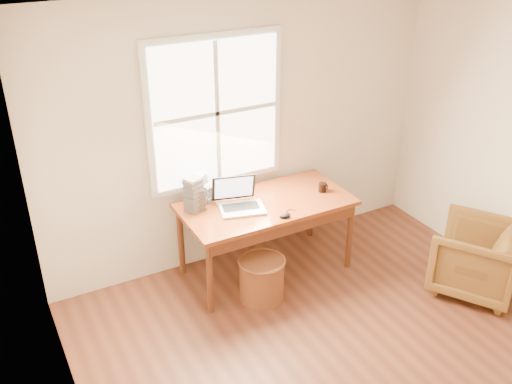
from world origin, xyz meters
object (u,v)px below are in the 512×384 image
at_px(armchair, 476,258).
at_px(coffee_mug, 323,187).
at_px(desk, 266,204).
at_px(cd_stack_a, 199,187).
at_px(laptop, 242,196).
at_px(wicker_stool, 262,279).

height_order(armchair, coffee_mug, coffee_mug).
distance_m(desk, cd_stack_a, 0.65).
distance_m(desk, laptop, 0.31).
height_order(laptop, cd_stack_a, laptop).
xyz_separation_m(wicker_stool, cd_stack_a, (-0.27, 0.72, 0.68)).
bearing_deg(coffee_mug, wicker_stool, -143.86).
height_order(armchair, cd_stack_a, cd_stack_a).
xyz_separation_m(desk, laptop, (-0.27, -0.03, 0.16)).
distance_m(wicker_stool, laptop, 0.78).
relative_size(armchair, laptop, 1.82).
distance_m(laptop, cd_stack_a, 0.46).
bearing_deg(laptop, coffee_mug, 12.76).
xyz_separation_m(armchair, cd_stack_a, (-2.08, 1.52, 0.54)).
bearing_deg(wicker_stool, laptop, 92.09).
distance_m(coffee_mug, cd_stack_a, 1.19).
bearing_deg(wicker_stool, cd_stack_a, 110.64).
relative_size(coffee_mug, cd_stack_a, 0.33).
bearing_deg(cd_stack_a, coffee_mug, -20.16).
relative_size(armchair, cd_stack_a, 2.85).
bearing_deg(cd_stack_a, desk, -33.45).
distance_m(armchair, laptop, 2.22).
xyz_separation_m(wicker_stool, laptop, (-0.01, 0.35, 0.69)).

